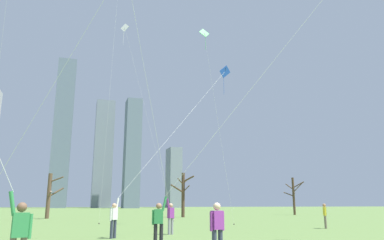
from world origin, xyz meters
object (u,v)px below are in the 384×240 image
kite_flyer_midfield_left_pink (161,160)px  bare_tree_leftmost (183,193)px  bystander_strolling_midfield (325,214)px  bare_tree_right_of_center (294,195)px  distant_kite_high_overhead_white (128,40)px  distant_kite_low_near_trees_green (207,53)px  bystander_watching_nearby (217,228)px  bare_tree_far_right_edge (50,195)px  kite_flyer_foreground_right_blue (133,193)px  kite_flyer_midfield_center_yellow (18,154)px  kite_flyer_far_back_orange (205,161)px

kite_flyer_midfield_left_pink → bare_tree_leftmost: size_ratio=3.25×
bystander_strolling_midfield → bare_tree_right_of_center: size_ratio=0.29×
distant_kite_high_overhead_white → bare_tree_right_of_center: 33.94m
distant_kite_low_near_trees_green → bare_tree_leftmost: distant_kite_low_near_trees_green is taller
bystander_watching_nearby → bare_tree_right_of_center: bare_tree_right_of_center is taller
kite_flyer_midfield_left_pink → distant_kite_low_near_trees_green: bearing=54.6°
distant_kite_high_overhead_white → bare_tree_far_right_edge: 19.57m
kite_flyer_foreground_right_blue → bystander_watching_nearby: size_ratio=6.98×
bystander_strolling_midfield → distant_kite_low_near_trees_green: distant_kite_low_near_trees_green is taller
kite_flyer_foreground_right_blue → distant_kite_low_near_trees_green: distant_kite_low_near_trees_green is taller
distant_kite_low_near_trees_green → distant_kite_high_overhead_white: distant_kite_high_overhead_white is taller
kite_flyer_foreground_right_blue → distant_kite_high_overhead_white: (1.65, 18.07, 16.87)m
bystander_watching_nearby → bare_tree_leftmost: (9.03, 33.89, 2.07)m
bystander_watching_nearby → distant_kite_high_overhead_white: 32.06m
kite_flyer_midfield_center_yellow → distant_kite_low_near_trees_green: bearing=43.1°
kite_flyer_foreground_right_blue → bare_tree_leftmost: size_ratio=2.08×
bystander_watching_nearby → bystander_strolling_midfield: same height
kite_flyer_foreground_right_blue → bare_tree_right_of_center: kite_flyer_foreground_right_blue is taller
bystander_watching_nearby → bare_tree_leftmost: bare_tree_leftmost is taller
bystander_strolling_midfield → bare_tree_leftmost: bare_tree_leftmost is taller
kite_flyer_foreground_right_blue → kite_flyer_far_back_orange: kite_flyer_far_back_orange is taller
bystander_strolling_midfield → bare_tree_far_right_edge: 30.27m
distant_kite_low_near_trees_green → bare_tree_right_of_center: distant_kite_low_near_trees_green is taller
bare_tree_far_right_edge → bare_tree_right_of_center: bare_tree_right_of_center is taller
kite_flyer_midfield_left_pink → distant_kite_high_overhead_white: (0.31, 18.36, 15.21)m
kite_flyer_far_back_orange → distant_kite_low_near_trees_green: (5.01, 12.93, 10.63)m
distant_kite_low_near_trees_green → bare_tree_leftmost: 21.19m
bare_tree_far_right_edge → kite_flyer_midfield_left_pink: bearing=-75.8°
bystander_strolling_midfield → bare_tree_right_of_center: 31.95m
kite_flyer_midfield_center_yellow → bare_tree_right_of_center: size_ratio=3.43×
kite_flyer_midfield_center_yellow → kite_flyer_far_back_orange: bearing=-14.0°
kite_flyer_foreground_right_blue → bare_tree_far_right_edge: kite_flyer_foreground_right_blue is taller
bare_tree_far_right_edge → bare_tree_leftmost: size_ratio=0.92×
kite_flyer_midfield_left_pink → kite_flyer_far_back_orange: bearing=-83.1°
kite_flyer_midfield_left_pink → distant_kite_high_overhead_white: bearing=89.0°
kite_flyer_far_back_orange → bare_tree_leftmost: size_ratio=3.48×
kite_flyer_foreground_right_blue → distant_kite_low_near_trees_green: size_ratio=0.71×
bare_tree_far_right_edge → bare_tree_right_of_center: 34.69m
bare_tree_leftmost → kite_flyer_midfield_left_pink: bearing=-109.0°
kite_flyer_midfield_left_pink → bare_tree_right_of_center: 41.08m
kite_flyer_foreground_right_blue → bare_tree_leftmost: kite_flyer_foreground_right_blue is taller
kite_flyer_far_back_orange → bystander_watching_nearby: 3.91m
kite_flyer_far_back_orange → kite_flyer_midfield_left_pink: size_ratio=1.07×
kite_flyer_far_back_orange → kite_flyer_midfield_center_yellow: bearing=166.0°
kite_flyer_midfield_left_pink → bystander_strolling_midfield: 12.52m
distant_kite_low_near_trees_green → kite_flyer_far_back_orange: bearing=-111.2°
distant_kite_high_overhead_white → kite_flyer_midfield_left_pink: bearing=-91.0°
bare_tree_far_right_edge → bare_tree_leftmost: bare_tree_leftmost is taller
kite_flyer_far_back_orange → kite_flyer_midfield_center_yellow: size_ratio=0.99×
distant_kite_low_near_trees_green → distant_kite_high_overhead_white: 12.81m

